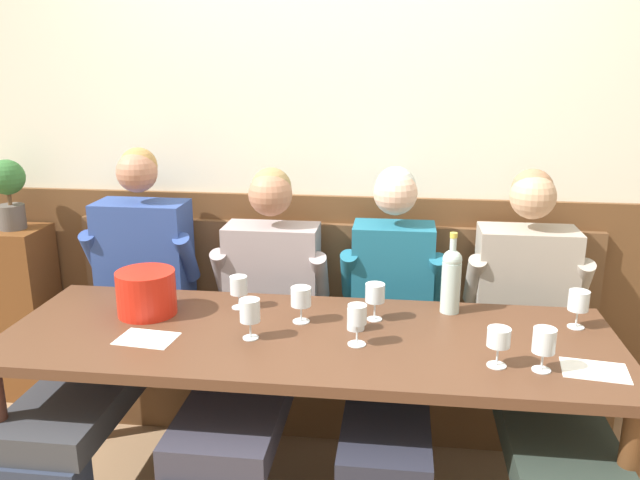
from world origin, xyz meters
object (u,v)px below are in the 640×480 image
(person_center_right_seat, at_px, (257,329))
(ice_bucket, at_px, (146,293))
(wine_glass_center_rear, at_px, (579,303))
(potted_plant, at_px, (8,188))
(wine_glass_mid_right, at_px, (239,287))
(water_tumbler_left, at_px, (356,319))
(person_left_seat, at_px, (390,331))
(wine_glass_near_bucket, at_px, (301,299))
(person_center_left_seat, at_px, (536,340))
(wine_glass_right_end, at_px, (375,294))
(person_right_seat, at_px, (119,313))
(dining_table, at_px, (308,353))
(wine_glass_left_end, at_px, (544,341))
(wine_glass_center_front, at_px, (250,312))
(wine_glass_mid_left, at_px, (499,338))
(wine_glass_by_bottle, at_px, (357,317))
(wine_bottle_clear_water, at_px, (451,279))
(wall_bench, at_px, (328,363))

(person_center_right_seat, bearing_deg, ice_bucket, -153.75)
(wine_glass_center_rear, xyz_separation_m, potted_plant, (-2.60, 0.52, 0.27))
(wine_glass_mid_right, distance_m, water_tumbler_left, 0.52)
(person_left_seat, bearing_deg, wine_glass_near_bucket, -148.03)
(person_center_left_seat, bearing_deg, wine_glass_right_end, -166.54)
(wine_glass_right_end, bearing_deg, person_right_seat, 171.56)
(dining_table, relative_size, wine_glass_right_end, 15.39)
(ice_bucket, distance_m, wine_glass_left_end, 1.50)
(wine_glass_center_rear, bearing_deg, dining_table, -169.55)
(wine_glass_left_end, bearing_deg, wine_glass_mid_right, 159.74)
(wine_glass_center_front, bearing_deg, dining_table, 18.26)
(person_right_seat, xyz_separation_m, wine_glass_center_rear, (1.90, -0.15, 0.20))
(wine_glass_center_front, distance_m, wine_glass_left_end, 1.02)
(person_left_seat, height_order, wine_glass_left_end, person_left_seat)
(wine_glass_mid_left, height_order, wine_glass_left_end, wine_glass_left_end)
(wine_glass_by_bottle, bearing_deg, wine_glass_right_end, 77.45)
(person_center_right_seat, distance_m, wine_bottle_clear_water, 0.85)
(wine_glass_mid_left, height_order, wine_glass_center_rear, wine_glass_center_rear)
(person_right_seat, bearing_deg, water_tumbler_left, -14.15)
(water_tumbler_left, bearing_deg, wine_glass_mid_left, -26.46)
(wine_glass_center_rear, bearing_deg, person_right_seat, 175.55)
(ice_bucket, relative_size, potted_plant, 0.67)
(wine_glass_right_end, distance_m, wine_glass_center_front, 0.50)
(person_center_right_seat, distance_m, person_center_left_seat, 1.16)
(wine_glass_mid_left, relative_size, water_tumbler_left, 1.64)
(potted_plant, bearing_deg, water_tumbler_left, -20.01)
(wall_bench, relative_size, wine_glass_right_end, 17.42)
(wine_bottle_clear_water, xyz_separation_m, wine_glass_center_front, (-0.74, -0.35, -0.04))
(wine_bottle_clear_water, bearing_deg, ice_bucket, -171.91)
(person_center_right_seat, bearing_deg, wine_glass_near_bucket, -42.42)
(person_center_left_seat, height_order, wine_glass_center_rear, person_center_left_seat)
(wine_glass_left_end, bearing_deg, wine_bottle_clear_water, 119.18)
(person_center_left_seat, relative_size, ice_bucket, 5.39)
(wine_glass_mid_left, relative_size, wine_glass_near_bucket, 0.96)
(ice_bucket, relative_size, wine_glass_mid_right, 1.72)
(wall_bench, height_order, person_center_left_seat, person_center_left_seat)
(wine_glass_mid_left, bearing_deg, wine_glass_right_end, 140.82)
(person_right_seat, distance_m, potted_plant, 0.92)
(ice_bucket, xyz_separation_m, wine_bottle_clear_water, (1.21, 0.17, 0.05))
(wine_bottle_clear_water, height_order, wine_glass_near_bucket, wine_bottle_clear_water)
(ice_bucket, relative_size, wine_glass_right_end, 1.58)
(wine_glass_mid_right, distance_m, potted_plant, 1.39)
(wine_glass_left_end, distance_m, wine_glass_mid_right, 1.20)
(person_right_seat, distance_m, wine_bottle_clear_water, 1.46)
(wine_bottle_clear_water, relative_size, wine_glass_left_end, 2.24)
(person_center_left_seat, bearing_deg, ice_bucket, -172.40)
(person_right_seat, bearing_deg, wine_glass_near_bucket, -14.83)
(ice_bucket, bearing_deg, wine_glass_mid_right, 16.96)
(person_left_seat, relative_size, wine_bottle_clear_water, 3.79)
(wine_bottle_clear_water, relative_size, wine_glass_center_rear, 2.25)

